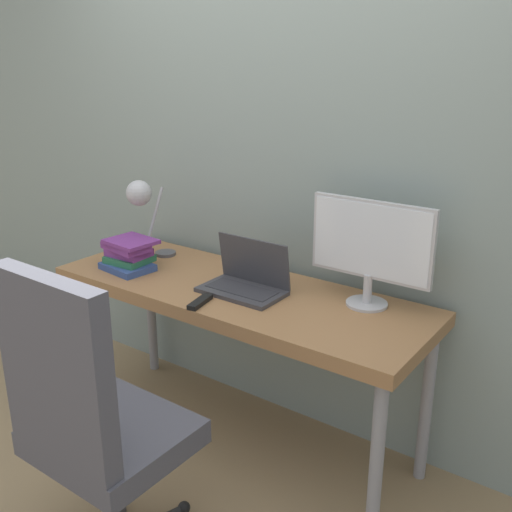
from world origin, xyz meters
name	(u,v)px	position (x,y,z in m)	size (l,w,h in m)	color
ground_plane	(197,471)	(0.00, 0.00, 0.00)	(12.00, 12.00, 0.00)	#937A56
wall_back	(285,155)	(0.00, 0.67, 1.30)	(8.00, 0.05, 2.60)	gray
desk	(237,302)	(0.00, 0.30, 0.70)	(1.72, 0.60, 0.77)	#996B42
laptop	(246,281)	(0.05, 0.29, 0.82)	(0.36, 0.21, 0.22)	#38383D
monitor	(371,246)	(0.54, 0.47, 1.02)	(0.51, 0.17, 0.43)	#B7B7BC
desk_lamp	(142,200)	(-0.57, 0.31, 1.08)	(0.12, 0.27, 0.41)	#4C4C51
office_chair	(89,413)	(0.04, -0.56, 0.61)	(0.54, 0.55, 1.13)	black
book_stack	(128,255)	(-0.56, 0.19, 0.84)	(0.25, 0.22, 0.15)	#334C8C
tv_remote	(200,302)	(-0.01, 0.07, 0.78)	(0.07, 0.15, 0.02)	black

